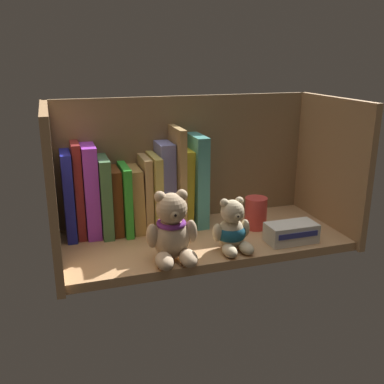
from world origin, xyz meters
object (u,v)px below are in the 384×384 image
book_0 (68,195)px  book_12 (195,179)px  small_product_box (291,233)px  book_10 (176,176)px  book_2 (90,190)px  book_9 (165,185)px  book_6 (135,198)px  book_7 (145,192)px  book_1 (78,190)px  book_3 (104,195)px  book_8 (153,191)px  pillar_candle (256,213)px  teddy_bear_larger (172,231)px  book_11 (184,186)px  book_4 (115,200)px  teddy_bear_smaller (232,230)px  book_5 (124,197)px

book_0 → book_12: 31.09cm
small_product_box → book_10: bearing=138.8°
book_2 → book_9: bearing=0.0°
book_6 → book_7: book_7 is taller
book_1 → small_product_box: (45.57, -19.20, -8.97)cm
book_3 → book_7: size_ratio=1.03×
book_0 → book_8: book_0 is taller
book_9 → pillar_candle: bearing=-23.6°
book_6 → teddy_bear_larger: 20.22cm
book_1 → pillar_candle: book_1 is taller
book_11 → small_product_box: book_11 is taller
book_4 → book_10: bearing=0.0°
book_1 → book_11: bearing=0.0°
book_9 → book_6: bearing=180.0°
book_2 → small_product_box: bearing=-24.2°
book_12 → book_6: bearing=180.0°
book_8 → teddy_bear_larger: 19.99cm
teddy_bear_smaller → small_product_box: (14.69, -0.17, -2.47)cm
book_3 → pillar_candle: (35.62, -9.05, -5.44)cm
book_3 → small_product_box: size_ratio=1.63×
book_4 → book_6: bearing=0.0°
teddy_bear_larger → pillar_candle: teddy_bear_larger is taller
book_0 → teddy_bear_smaller: bearing=-29.8°
book_0 → teddy_bear_larger: (19.47, -19.77, -3.84)cm
book_6 → teddy_bear_smaller: 26.19cm
book_8 → book_9: book_9 is taller
book_7 → book_12: (13.05, 0.00, 2.26)cm
pillar_candle → book_4: bearing=164.7°
book_12 → teddy_bear_smaller: size_ratio=1.91×
book_6 → book_10: (10.43, 0.00, 4.58)cm
book_8 → small_product_box: book_8 is taller
book_1 → book_6: bearing=0.0°
book_2 → book_7: (12.95, 0.00, -1.77)cm
book_7 → book_10: book_10 is taller
book_10 → book_12: bearing=0.0°
book_4 → book_9: 12.63cm
book_6 → book_1: bearing=180.0°
small_product_box → book_12: bearing=131.2°
book_3 → book_5: 4.94cm
book_2 → book_6: bearing=0.0°
book_4 → teddy_bear_smaller: 29.63cm
teddy_bear_larger → small_product_box: size_ratio=1.30×
book_1 → book_3: book_1 is taller
book_2 → book_4: size_ratio=1.37×
book_7 → book_10: size_ratio=0.73×
book_4 → teddy_bear_smaller: size_ratio=1.33×
book_0 → book_6: book_0 is taller
book_10 → teddy_bear_smaller: 21.80cm
book_5 → book_11: size_ratio=0.86×
book_3 → book_8: (11.96, 0.00, -0.07)cm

